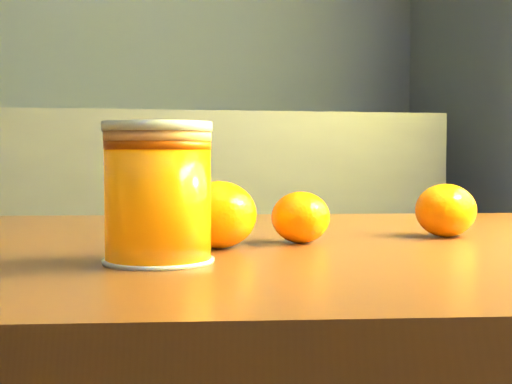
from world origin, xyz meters
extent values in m
cube|color=brown|center=(1.02, 0.26, 0.69)|extent=(1.04, 0.80, 0.04)
cylinder|color=orange|center=(0.81, 0.16, 0.76)|extent=(0.09, 0.09, 0.10)
cylinder|color=#EB9B60|center=(0.81, 0.16, 0.82)|extent=(0.09, 0.09, 0.01)
cylinder|color=silver|center=(0.81, 0.16, 0.82)|extent=(0.09, 0.09, 0.01)
ellipsoid|color=orange|center=(0.96, 0.26, 0.74)|extent=(0.07, 0.07, 0.05)
ellipsoid|color=orange|center=(1.13, 0.28, 0.74)|extent=(0.07, 0.07, 0.06)
ellipsoid|color=orange|center=(0.87, 0.24, 0.75)|extent=(0.08, 0.08, 0.06)
camera|label=1|loc=(0.77, -0.43, 0.80)|focal=50.00mm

